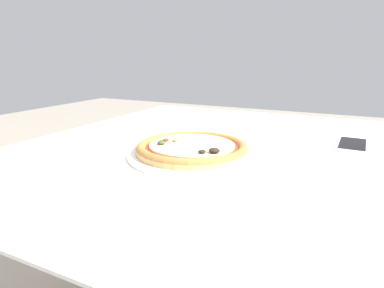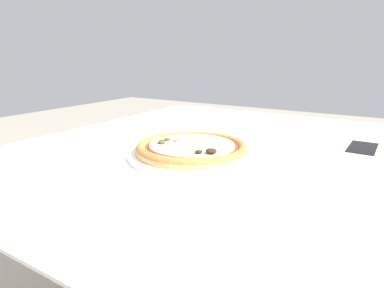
# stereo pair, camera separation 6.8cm
# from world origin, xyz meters

# --- Properties ---
(dining_table) EXTENTS (1.36, 1.12, 0.71)m
(dining_table) POSITION_xyz_m (0.00, 0.00, 0.63)
(dining_table) COLOR #997047
(dining_table) RESTS_ON ground_plane
(pizza_plate) EXTENTS (0.30, 0.30, 0.04)m
(pizza_plate) POSITION_xyz_m (-0.20, -0.11, 0.72)
(pizza_plate) COLOR white
(pizza_plate) RESTS_ON dining_table
(fork) EXTENTS (0.04, 0.17, 0.00)m
(fork) POSITION_xyz_m (-0.53, 0.05, 0.71)
(fork) COLOR silver
(fork) RESTS_ON dining_table
(cell_phone) EXTENTS (0.08, 0.15, 0.01)m
(cell_phone) POSITION_xyz_m (0.14, 0.14, 0.71)
(cell_phone) COLOR white
(cell_phone) RESTS_ON dining_table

